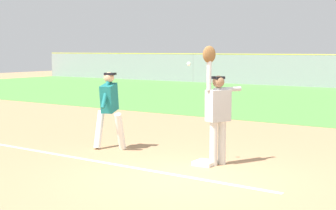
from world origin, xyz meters
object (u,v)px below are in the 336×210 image
fielder (217,107)px  runner (109,105)px  first_base (205,163)px  parked_car_blue (299,72)px  baseball (189,64)px

fielder → runner: 2.72m
first_base → parked_car_blue: (-7.32, 24.78, 0.63)m
runner → parked_car_blue: (-4.79, 24.64, -0.32)m
fielder → baseball: (-0.52, -0.20, 0.82)m
runner → baseball: baseball is taller
baseball → parked_car_blue: (-6.98, 24.85, -1.26)m
first_base → parked_car_blue: size_ratio=0.08×
runner → baseball: size_ratio=23.24×
fielder → baseball: size_ratio=30.81×
first_base → fielder: 1.10m
fielder → runner: bearing=23.9°
runner → parked_car_blue: 25.11m
first_base → parked_car_blue: bearing=106.4°
first_base → parked_car_blue: parked_car_blue is taller
parked_car_blue → fielder: bearing=-78.8°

